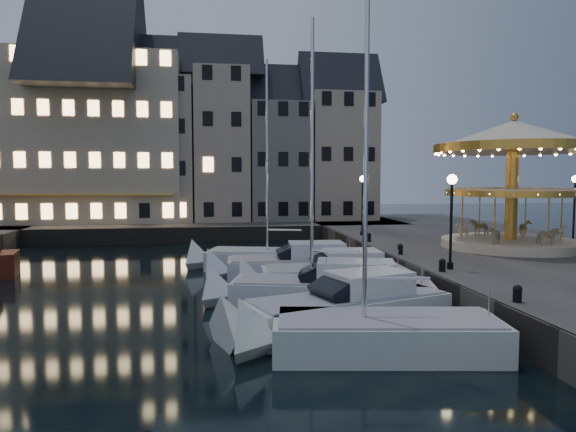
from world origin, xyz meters
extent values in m
plane|color=black|center=(0.00, 0.00, 0.00)|extent=(160.00, 160.00, 0.00)
cube|color=#474442|center=(14.00, 6.00, 0.65)|extent=(16.00, 56.00, 1.30)
cube|color=#474442|center=(-8.00, 28.00, 0.65)|extent=(44.00, 12.00, 1.30)
cube|color=#47423A|center=(6.00, 6.00, 0.65)|extent=(0.15, 44.00, 1.30)
cube|color=#47423A|center=(-6.00, 22.00, 0.65)|extent=(48.00, 0.15, 1.30)
cylinder|color=black|center=(7.20, 1.00, 1.45)|extent=(0.28, 0.28, 0.30)
cylinder|color=black|center=(7.20, 1.00, 3.20)|extent=(0.12, 0.12, 3.80)
sphere|color=#FFD18C|center=(7.20, 1.00, 5.25)|extent=(0.44, 0.44, 0.44)
cylinder|color=black|center=(7.20, 14.50, 1.45)|extent=(0.28, 0.28, 0.30)
cylinder|color=black|center=(7.20, 14.50, 3.20)|extent=(0.12, 0.12, 3.80)
sphere|color=#FFD18C|center=(7.20, 14.50, 5.25)|extent=(0.44, 0.44, 0.44)
cylinder|color=black|center=(18.50, 8.00, 1.45)|extent=(0.28, 0.28, 0.30)
cylinder|color=black|center=(18.50, 8.00, 3.20)|extent=(0.12, 0.12, 3.80)
sphere|color=#FFD18C|center=(18.50, 8.00, 5.25)|extent=(0.44, 0.44, 0.44)
cylinder|color=black|center=(6.60, -5.00, 1.50)|extent=(0.28, 0.28, 0.40)
sphere|color=black|center=(6.60, -5.00, 1.72)|extent=(0.30, 0.30, 0.30)
cylinder|color=black|center=(6.60, 0.50, 1.50)|extent=(0.28, 0.28, 0.40)
sphere|color=black|center=(6.60, 0.50, 1.72)|extent=(0.30, 0.30, 0.30)
cylinder|color=black|center=(6.60, 5.50, 1.50)|extent=(0.28, 0.28, 0.40)
sphere|color=black|center=(6.60, 5.50, 1.72)|extent=(0.30, 0.30, 0.30)
cylinder|color=black|center=(6.60, 11.00, 1.50)|extent=(0.28, 0.28, 0.40)
sphere|color=black|center=(6.60, 11.00, 1.72)|extent=(0.30, 0.30, 0.30)
cube|color=gray|center=(-19.50, 30.00, 6.80)|extent=(5.00, 8.00, 11.00)
cube|color=slate|center=(-14.05, 30.00, 7.30)|extent=(5.60, 8.00, 12.00)
cube|color=#AA9B89|center=(-8.00, 30.00, 7.80)|extent=(6.20, 8.00, 13.00)
cube|color=tan|center=(-2.25, 30.00, 8.30)|extent=(5.00, 8.00, 14.00)
cube|color=slate|center=(3.20, 30.00, 6.80)|extent=(5.60, 8.00, 11.00)
cube|color=tan|center=(9.25, 30.00, 7.30)|extent=(6.20, 8.00, 12.00)
cube|color=#C3B595|center=(-14.00, 30.00, 8.80)|extent=(16.00, 9.00, 15.00)
cube|color=silver|center=(2.00, -5.60, 0.45)|extent=(7.10, 3.58, 1.30)
cube|color=#948E99|center=(2.00, -5.60, 1.12)|extent=(6.73, 3.32, 0.10)
cylinder|color=silver|center=(1.33, -5.50, 7.04)|extent=(0.14, 0.14, 11.88)
cube|color=silver|center=(1.60, -2.70, 0.45)|extent=(7.80, 4.69, 1.30)
cube|color=gray|center=(1.60, -2.70, 1.12)|extent=(7.39, 4.38, 0.10)
cube|color=silver|center=(2.44, -2.42, 1.55)|extent=(3.25, 2.65, 0.80)
cube|color=black|center=(1.04, -2.89, 1.45)|extent=(1.72, 2.03, 0.97)
cube|color=silver|center=(1.65, 0.15, 0.45)|extent=(8.48, 4.34, 1.30)
cube|color=gray|center=(1.65, 0.15, 1.12)|extent=(8.03, 4.05, 0.10)
cube|color=silver|center=(2.60, -0.09, 1.55)|extent=(3.44, 2.51, 0.80)
cube|color=black|center=(1.02, 0.32, 1.45)|extent=(1.71, 1.96, 1.01)
cylinder|color=silver|center=(0.86, 0.36, 6.58)|extent=(0.14, 0.14, 10.95)
cube|color=silver|center=(2.47, 2.99, 0.45)|extent=(6.83, 2.85, 1.30)
cube|color=gray|center=(2.47, 2.99, 1.12)|extent=(6.48, 2.63, 0.10)
cube|color=silver|center=(3.28, 2.96, 1.55)|extent=(2.63, 2.04, 0.80)
cube|color=black|center=(1.94, 3.02, 1.45)|extent=(1.22, 1.85, 0.93)
cube|color=silver|center=(1.34, 6.15, 0.45)|extent=(7.59, 2.92, 1.30)
cube|color=gray|center=(1.34, 6.15, 1.12)|extent=(7.21, 2.70, 0.10)
cube|color=silver|center=(2.23, 6.09, 1.55)|extent=(2.94, 2.03, 0.80)
cube|color=black|center=(0.74, 6.18, 1.45)|extent=(1.35, 1.81, 0.97)
cube|color=silver|center=(0.80, 9.01, 0.45)|extent=(9.00, 4.68, 1.30)
cube|color=#90989C|center=(0.80, 9.01, 1.12)|extent=(8.53, 4.37, 0.10)
cylinder|color=silver|center=(-0.03, 9.23, 6.91)|extent=(0.14, 0.14, 11.62)
cylinder|color=beige|center=(13.82, 7.09, 1.54)|extent=(7.65, 7.65, 0.48)
cylinder|color=gold|center=(13.82, 7.09, 4.74)|extent=(0.67, 0.67, 5.93)
cylinder|color=beige|center=(13.82, 7.09, 4.65)|extent=(7.07, 7.07, 0.17)
cylinder|color=gold|center=(13.82, 7.09, 4.47)|extent=(7.34, 7.34, 0.33)
cone|color=beige|center=(13.82, 7.09, 7.80)|extent=(8.79, 8.79, 1.53)
cylinder|color=gold|center=(13.82, 7.09, 6.99)|extent=(8.79, 8.79, 0.48)
sphere|color=gold|center=(13.82, 7.09, 8.76)|extent=(0.48, 0.48, 0.48)
imported|color=beige|center=(16.37, 7.88, 2.26)|extent=(1.60, 1.15, 0.96)
camera|label=1|loc=(-3.11, -20.09, 5.32)|focal=32.00mm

